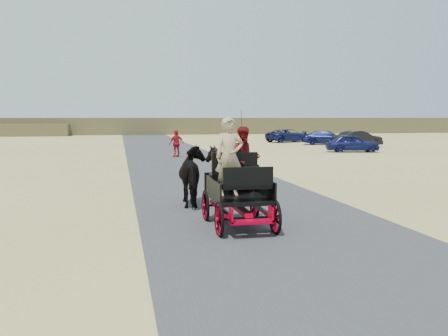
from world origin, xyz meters
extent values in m
plane|color=tan|center=(0.00, 0.00, 0.00)|extent=(140.00, 140.00, 0.00)
cube|color=#38383A|center=(0.00, 0.00, 0.01)|extent=(6.00, 140.00, 0.01)
cube|color=brown|center=(0.00, 62.00, 1.20)|extent=(140.00, 6.00, 2.40)
imported|color=black|center=(-1.29, 2.10, 0.85)|extent=(0.91, 2.01, 1.70)
imported|color=black|center=(-0.19, 2.10, 0.85)|extent=(1.37, 1.54, 1.70)
imported|color=tan|center=(-0.94, -0.85, 1.62)|extent=(0.66, 0.43, 1.80)
imported|color=#660C0F|center=(-0.44, -0.30, 1.51)|extent=(0.77, 0.60, 1.58)
imported|color=#AF141D|center=(0.12, 19.32, 0.86)|extent=(1.09, 0.78, 1.73)
imported|color=navy|center=(13.08, 21.32, 0.64)|extent=(4.01, 2.37, 1.28)
imported|color=black|center=(16.56, 27.26, 0.68)|extent=(4.32, 2.15, 1.36)
imported|color=navy|center=(15.11, 30.50, 0.64)|extent=(4.75, 3.55, 1.28)
imported|color=navy|center=(13.34, 35.91, 0.66)|extent=(5.19, 3.57, 1.32)
camera|label=1|loc=(-3.40, -11.95, 2.53)|focal=40.00mm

